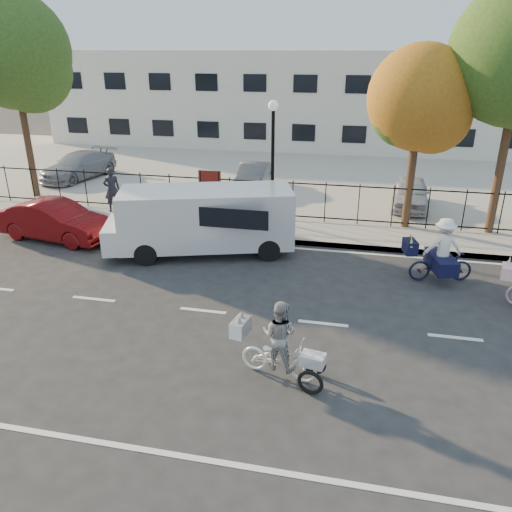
% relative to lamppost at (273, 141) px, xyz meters
% --- Properties ---
extents(ground, '(120.00, 120.00, 0.00)m').
position_rel_lamppost_xyz_m(ground, '(-0.50, -6.80, -3.11)').
color(ground, '#333334').
extents(road_markings, '(60.00, 9.52, 0.01)m').
position_rel_lamppost_xyz_m(road_markings, '(-0.50, -6.80, -3.11)').
color(road_markings, silver).
rests_on(road_markings, ground).
extents(curb, '(60.00, 0.10, 0.15)m').
position_rel_lamppost_xyz_m(curb, '(-0.50, -1.75, -3.04)').
color(curb, '#A8A399').
rests_on(curb, ground).
extents(sidewalk, '(60.00, 2.20, 0.15)m').
position_rel_lamppost_xyz_m(sidewalk, '(-0.50, -0.70, -3.04)').
color(sidewalk, '#A8A399').
rests_on(sidewalk, ground).
extents(parking_lot, '(60.00, 15.60, 0.15)m').
position_rel_lamppost_xyz_m(parking_lot, '(-0.50, 8.20, -3.04)').
color(parking_lot, '#A8A399').
rests_on(parking_lot, ground).
extents(iron_fence, '(58.00, 0.06, 1.50)m').
position_rel_lamppost_xyz_m(iron_fence, '(-0.50, 0.40, -2.21)').
color(iron_fence, black).
rests_on(iron_fence, sidewalk).
extents(building, '(34.00, 10.00, 6.00)m').
position_rel_lamppost_xyz_m(building, '(-0.50, 18.20, -0.11)').
color(building, silver).
rests_on(building, ground).
extents(lamppost, '(0.36, 0.36, 4.33)m').
position_rel_lamppost_xyz_m(lamppost, '(0.00, 0.00, 0.00)').
color(lamppost, black).
rests_on(lamppost, sidewalk).
extents(street_sign, '(0.85, 0.06, 1.80)m').
position_rel_lamppost_xyz_m(street_sign, '(-2.35, 0.00, -1.70)').
color(street_sign, black).
rests_on(street_sign, sidewalk).
extents(zebra_trike, '(1.94, 0.98, 1.66)m').
position_rel_lamppost_xyz_m(zebra_trike, '(1.81, -9.03, -2.47)').
color(zebra_trike, white).
rests_on(zebra_trike, ground).
extents(bull_bike, '(2.03, 1.42, 1.84)m').
position_rel_lamppost_xyz_m(bull_bike, '(5.46, -3.68, -2.38)').
color(bull_bike, '#101535').
rests_on(bull_bike, ground).
extents(white_van, '(6.26, 3.47, 2.07)m').
position_rel_lamppost_xyz_m(white_van, '(-1.65, -3.00, -1.97)').
color(white_van, white).
rests_on(white_van, ground).
extents(red_sedan, '(4.21, 2.07, 1.33)m').
position_rel_lamppost_xyz_m(red_sedan, '(-6.94, -2.96, -2.45)').
color(red_sedan, '#610B0D').
rests_on(red_sedan, ground).
extents(pedestrian, '(0.75, 0.72, 1.73)m').
position_rel_lamppost_xyz_m(pedestrian, '(-6.34, 0.00, -2.09)').
color(pedestrian, black).
rests_on(pedestrian, sidewalk).
extents(lot_car_a, '(2.61, 4.58, 1.25)m').
position_rel_lamppost_xyz_m(lot_car_a, '(-10.51, 4.61, -2.34)').
color(lot_car_a, '#93959A').
rests_on(lot_car_a, parking_lot).
extents(lot_car_c, '(1.37, 3.58, 1.16)m').
position_rel_lamppost_xyz_m(lot_car_c, '(-1.66, 4.34, -2.38)').
color(lot_car_c, '#4C4F54').
rests_on(lot_car_c, parking_lot).
extents(lot_car_d, '(1.62, 3.56, 1.19)m').
position_rel_lamppost_xyz_m(lot_car_d, '(5.09, 2.96, -2.37)').
color(lot_car_d, '#B2B4BB').
rests_on(lot_car_d, parking_lot).
extents(tree_west, '(4.51, 4.51, 8.27)m').
position_rel_lamppost_xyz_m(tree_west, '(-10.56, 1.43, 2.68)').
color(tree_west, '#442D1D').
rests_on(tree_west, ground).
extents(tree_mid, '(3.49, 3.45, 6.32)m').
position_rel_lamppost_xyz_m(tree_mid, '(4.93, 0.56, 1.31)').
color(tree_mid, '#442D1D').
rests_on(tree_mid, ground).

